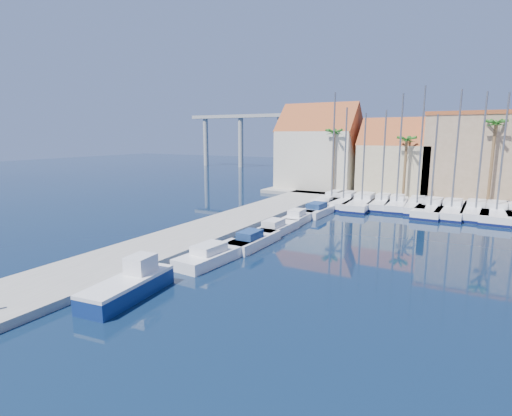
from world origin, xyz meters
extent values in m
plane|color=black|center=(0.00, 0.00, 0.00)|extent=(260.00, 260.00, 0.00)
cube|color=gray|center=(-9.00, 13.50, 0.25)|extent=(6.00, 77.00, 0.50)
cube|color=gray|center=(10.00, 48.00, 0.25)|extent=(54.00, 16.00, 0.50)
cube|color=navy|center=(-4.02, 0.39, 0.45)|extent=(2.67, 6.20, 0.90)
cube|color=white|center=(-4.02, 0.39, 1.00)|extent=(2.67, 6.20, 0.20)
cube|color=white|center=(-4.15, 1.59, 1.55)|extent=(1.47, 1.74, 1.10)
cube|color=white|center=(-3.56, 8.30, 0.40)|extent=(2.70, 7.05, 0.80)
cube|color=white|center=(-3.61, 7.61, 1.10)|extent=(1.72, 2.52, 0.60)
cube|color=white|center=(-3.01, 13.00, 0.40)|extent=(2.02, 6.14, 0.80)
cube|color=navy|center=(-3.02, 12.39, 1.10)|extent=(1.39, 2.16, 0.60)
cube|color=white|center=(-3.26, 17.75, 0.40)|extent=(2.04, 6.18, 0.80)
cube|color=white|center=(-3.27, 17.13, 1.10)|extent=(1.40, 2.17, 0.60)
cube|color=white|center=(-3.44, 23.40, 0.40)|extent=(2.12, 5.97, 0.80)
cube|color=white|center=(-3.42, 22.81, 1.10)|extent=(1.40, 2.12, 0.60)
cube|color=white|center=(-3.06, 28.44, 0.40)|extent=(2.58, 7.29, 0.80)
cube|color=navy|center=(-3.09, 27.72, 1.10)|extent=(1.71, 2.58, 0.60)
cube|color=white|center=(-3.81, 33.12, 0.40)|extent=(2.82, 6.96, 0.80)
cube|color=white|center=(-3.74, 32.45, 1.10)|extent=(1.74, 2.51, 0.60)
cube|color=white|center=(-3.76, 35.61, 0.50)|extent=(3.06, 9.85, 1.00)
cube|color=#0D1545|center=(-3.76, 35.61, 0.18)|extent=(3.12, 9.91, 0.28)
cube|color=white|center=(-3.71, 36.58, 1.30)|extent=(1.93, 3.01, 0.60)
cylinder|color=slate|center=(-3.79, 35.13, 7.60)|extent=(0.20, 0.20, 13.21)
cube|color=white|center=(-2.21, 35.60, 0.50)|extent=(3.15, 10.61, 1.00)
cube|color=#0D1545|center=(-2.21, 35.60, 0.18)|extent=(3.21, 10.67, 0.28)
cube|color=white|center=(-2.25, 36.64, 1.30)|extent=(2.04, 3.22, 0.60)
cylinder|color=slate|center=(-2.19, 35.07, 6.66)|extent=(0.20, 0.20, 11.32)
cube|color=white|center=(0.18, 35.54, 0.50)|extent=(3.20, 11.21, 1.00)
cube|color=#0D1545|center=(0.18, 35.54, 0.18)|extent=(3.26, 11.27, 0.28)
cube|color=white|center=(0.15, 36.66, 1.30)|extent=(2.12, 3.39, 0.60)
cylinder|color=slate|center=(0.19, 34.99, 6.28)|extent=(0.20, 0.20, 10.56)
cube|color=white|center=(2.40, 36.22, 0.50)|extent=(2.40, 8.43, 1.00)
cube|color=#0D1545|center=(2.40, 36.22, 0.18)|extent=(2.46, 8.49, 0.28)
cube|color=white|center=(2.38, 37.05, 1.30)|extent=(1.59, 2.55, 0.60)
cylinder|color=slate|center=(2.41, 35.80, 6.47)|extent=(0.20, 0.20, 10.93)
cube|color=white|center=(4.19, 36.21, 0.50)|extent=(2.86, 8.52, 1.00)
cube|color=#0D1545|center=(4.19, 36.21, 0.18)|extent=(2.93, 8.59, 0.28)
cube|color=white|center=(4.13, 37.04, 1.30)|extent=(1.73, 2.63, 0.60)
cylinder|color=slate|center=(4.23, 35.79, 7.38)|extent=(0.20, 0.20, 12.76)
cube|color=white|center=(6.56, 36.02, 0.50)|extent=(2.60, 8.48, 1.00)
cube|color=#0D1545|center=(6.56, 36.02, 0.18)|extent=(2.67, 8.54, 0.28)
cube|color=white|center=(6.52, 36.85, 1.30)|extent=(1.65, 2.59, 0.60)
cylinder|color=slate|center=(6.58, 35.60, 7.74)|extent=(0.20, 0.20, 13.48)
cube|color=white|center=(8.23, 35.27, 0.50)|extent=(3.19, 10.90, 1.00)
cube|color=#0D1545|center=(8.23, 35.27, 0.18)|extent=(3.25, 10.96, 0.28)
cube|color=white|center=(8.27, 36.35, 1.30)|extent=(2.08, 3.31, 0.60)
cylinder|color=slate|center=(8.21, 34.73, 6.13)|extent=(0.20, 0.20, 10.25)
cube|color=white|center=(10.36, 35.44, 0.50)|extent=(3.02, 10.46, 1.00)
cube|color=#0D1545|center=(10.36, 35.44, 0.18)|extent=(3.08, 10.52, 0.28)
cube|color=white|center=(10.40, 36.48, 1.30)|extent=(1.98, 3.17, 0.60)
cylinder|color=slate|center=(10.35, 34.92, 7.43)|extent=(0.20, 0.20, 12.85)
cube|color=white|center=(12.78, 36.07, 0.50)|extent=(2.96, 10.32, 1.00)
cube|color=#0D1545|center=(12.78, 36.07, 0.18)|extent=(3.02, 10.38, 0.28)
cube|color=white|center=(12.81, 37.10, 1.30)|extent=(1.95, 3.13, 0.60)
cylinder|color=slate|center=(12.77, 35.56, 7.27)|extent=(0.20, 0.20, 12.54)
cube|color=white|center=(14.78, 35.98, 0.50)|extent=(3.42, 11.23, 1.00)
cube|color=#0D1545|center=(14.78, 35.98, 0.18)|extent=(3.48, 11.29, 0.28)
cube|color=white|center=(14.83, 37.09, 1.30)|extent=(2.18, 3.43, 0.60)
cylinder|color=slate|center=(14.75, 35.43, 7.17)|extent=(0.20, 0.20, 12.35)
cube|color=beige|center=(-10.00, 47.00, 5.00)|extent=(12.00, 9.00, 9.00)
cube|color=maroon|center=(-10.00, 47.00, 9.50)|extent=(12.30, 9.00, 9.00)
cube|color=tan|center=(2.00, 47.00, 4.00)|extent=(10.00, 8.00, 7.00)
cube|color=maroon|center=(2.00, 47.00, 7.50)|extent=(10.30, 8.00, 8.00)
cube|color=#987D5D|center=(13.00, 48.00, 6.00)|extent=(14.00, 10.00, 11.00)
cube|color=maroon|center=(13.00, 48.00, 11.75)|extent=(14.20, 10.20, 0.50)
cylinder|color=brown|center=(-6.00, 42.00, 5.00)|extent=(0.36, 0.36, 9.00)
sphere|color=#23621C|center=(-6.00, 42.00, 9.35)|extent=(2.60, 2.60, 2.60)
cylinder|color=brown|center=(4.00, 42.00, 4.50)|extent=(0.36, 0.36, 8.00)
sphere|color=#23621C|center=(4.00, 42.00, 8.35)|extent=(2.60, 2.60, 2.60)
cylinder|color=brown|center=(14.00, 42.00, 5.50)|extent=(0.36, 0.36, 10.00)
sphere|color=#23621C|center=(14.00, 42.00, 10.35)|extent=(2.60, 2.60, 2.60)
cube|color=#9E9E99|center=(-38.00, 82.00, 14.00)|extent=(48.00, 2.20, 0.90)
cylinder|color=#9E9E99|center=(-58.00, 82.00, 7.00)|extent=(1.40, 1.40, 14.00)
cylinder|color=#9E9E99|center=(-46.00, 82.00, 7.00)|extent=(1.40, 1.40, 14.00)
cylinder|color=#9E9E99|center=(-34.00, 82.00, 7.00)|extent=(1.40, 1.40, 14.00)
cylinder|color=#9E9E99|center=(-22.00, 82.00, 7.00)|extent=(1.40, 1.40, 14.00)
camera|label=1|loc=(12.54, -14.61, 9.03)|focal=28.00mm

